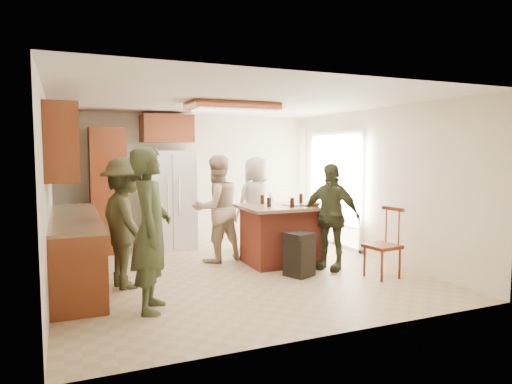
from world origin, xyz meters
name	(u,v)px	position (x,y,z in m)	size (l,w,h in m)	color
room_shell	(400,194)	(4.37, 1.64, 0.87)	(8.00, 5.20, 5.00)	tan
person_front_left	(151,230)	(-1.44, -1.12, 0.92)	(0.67, 0.49, 1.83)	#394126
person_behind_left	(217,209)	(-0.05, 0.82, 0.86)	(0.84, 0.52, 1.73)	tan
person_behind_right	(257,203)	(0.90, 1.38, 0.85)	(0.83, 0.54, 1.70)	gray
person_side_right	(330,216)	(1.37, -0.33, 0.80)	(0.94, 0.48, 1.61)	#353921
person_counter	(126,223)	(-1.59, -0.09, 0.86)	(1.11, 0.51, 1.72)	#3A3C23
left_cabinetry	(71,213)	(-2.24, 0.40, 0.96)	(0.64, 3.00, 2.30)	maroon
back_wall_units	(123,174)	(-1.33, 2.20, 1.38)	(1.80, 0.60, 2.45)	maroon
refrigerator	(169,200)	(-0.55, 2.12, 0.90)	(0.90, 0.76, 1.80)	white
kitchen_island	(282,234)	(0.86, 0.29, 0.47)	(1.28, 1.03, 0.93)	maroon
island_items	(297,203)	(1.08, 0.20, 0.97)	(0.90, 0.73, 0.15)	silver
trash_bin	(299,254)	(0.76, -0.49, 0.32)	(0.45, 0.45, 0.63)	black
spindle_chair	(383,246)	(1.82, -1.03, 0.45)	(0.47, 0.47, 0.99)	maroon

